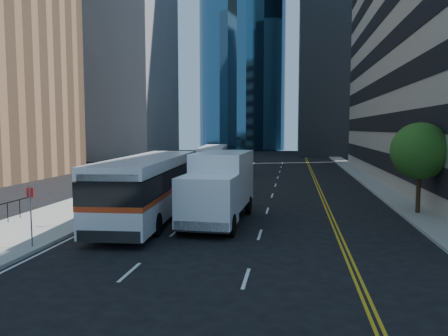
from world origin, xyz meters
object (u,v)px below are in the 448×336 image
bus_front (150,185)px  bus_rear (214,159)px  street_tree (420,151)px  box_truck (219,186)px

bus_front → bus_rear: (-0.92, 24.15, -0.20)m
street_tree → bus_front: (-14.68, -3.24, -1.80)m
street_tree → bus_rear: 26.17m
street_tree → box_truck: (-10.81, -3.58, -1.73)m
bus_front → box_truck: (3.87, -0.34, 0.07)m
bus_front → box_truck: bearing=-8.8°
street_tree → box_truck: street_tree is taller
street_tree → box_truck: size_ratio=0.66×
bus_rear → box_truck: size_ratio=1.54×
bus_front → box_truck: 3.89m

